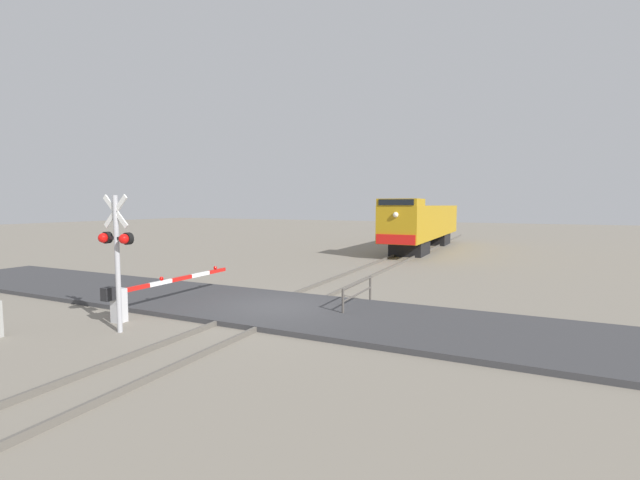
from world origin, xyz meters
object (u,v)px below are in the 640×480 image
(crossing_signal, at_px, (116,248))
(crossing_gate, at_px, (139,294))
(locomotive, at_px, (424,223))
(guard_railing, at_px, (358,291))

(crossing_signal, bearing_deg, crossing_gate, 121.21)
(locomotive, distance_m, crossing_signal, 27.20)
(locomotive, xyz_separation_m, crossing_signal, (-2.77, -27.06, 0.29))
(guard_railing, bearing_deg, crossing_gate, -146.18)
(locomotive, height_order, crossing_gate, locomotive)
(guard_railing, bearing_deg, locomotive, 96.31)
(guard_railing, bearing_deg, crossing_signal, -132.64)
(crossing_gate, xyz_separation_m, guard_railing, (6.07, 4.06, -0.10))
(crossing_signal, relative_size, guard_railing, 1.42)
(crossing_signal, height_order, guard_railing, crossing_signal)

